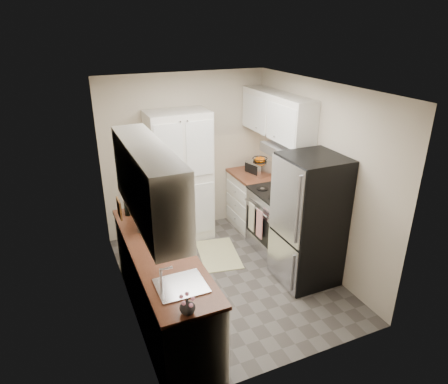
% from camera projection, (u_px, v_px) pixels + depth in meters
% --- Properties ---
extents(ground, '(3.20, 3.20, 0.00)m').
position_uv_depth(ground, '(228.00, 277.00, 5.37)').
color(ground, '#56514C').
rests_on(ground, ground).
extents(room_shell, '(2.64, 3.24, 2.52)m').
position_uv_depth(room_shell, '(227.00, 163.00, 4.71)').
color(room_shell, beige).
rests_on(room_shell, ground).
extents(pantry_cabinet, '(0.90, 0.55, 2.00)m').
position_uv_depth(pantry_cabinet, '(180.00, 177.00, 6.01)').
color(pantry_cabinet, silver).
rests_on(pantry_cabinet, ground).
extents(base_cabinet_left, '(0.60, 2.30, 0.88)m').
position_uv_depth(base_cabinet_left, '(163.00, 286.00, 4.47)').
color(base_cabinet_left, silver).
rests_on(base_cabinet_left, ground).
extents(countertop_left, '(0.63, 2.33, 0.04)m').
position_uv_depth(countertop_left, '(160.00, 250.00, 4.29)').
color(countertop_left, brown).
rests_on(countertop_left, base_cabinet_left).
extents(base_cabinet_right, '(0.60, 0.80, 0.88)m').
position_uv_depth(base_cabinet_right, '(253.00, 201.00, 6.56)').
color(base_cabinet_right, silver).
rests_on(base_cabinet_right, ground).
extents(countertop_right, '(0.63, 0.83, 0.04)m').
position_uv_depth(countertop_right, '(254.00, 175.00, 6.38)').
color(countertop_right, brown).
rests_on(countertop_right, base_cabinet_right).
extents(electric_range, '(0.71, 0.78, 1.13)m').
position_uv_depth(electric_range, '(277.00, 220.00, 5.87)').
color(electric_range, '#B7B7BC').
rests_on(electric_range, ground).
extents(refrigerator, '(0.70, 0.72, 1.70)m').
position_uv_depth(refrigerator, '(309.00, 221.00, 5.04)').
color(refrigerator, '#B7B7BC').
rests_on(refrigerator, ground).
extents(microwave, '(0.46, 0.55, 0.26)m').
position_uv_depth(microwave, '(153.00, 214.00, 4.76)').
color(microwave, silver).
rests_on(microwave, countertop_left).
extents(wine_bottle, '(0.09, 0.09, 0.34)m').
position_uv_depth(wine_bottle, '(127.00, 203.00, 4.96)').
color(wine_bottle, black).
rests_on(wine_bottle, countertop_left).
extents(flower_vase, '(0.18, 0.18, 0.14)m').
position_uv_depth(flower_vase, '(187.00, 306.00, 3.31)').
color(flower_vase, silver).
rests_on(flower_vase, countertop_left).
extents(cutting_board, '(0.07, 0.23, 0.29)m').
position_uv_depth(cutting_board, '(140.00, 200.00, 5.08)').
color(cutting_board, '#479C4E').
rests_on(cutting_board, countertop_left).
extents(toaster_oven, '(0.37, 0.43, 0.21)m').
position_uv_depth(toaster_oven, '(259.00, 168.00, 6.33)').
color(toaster_oven, silver).
rests_on(toaster_oven, countertop_right).
extents(fruit_basket, '(0.30, 0.30, 0.10)m').
position_uv_depth(fruit_basket, '(260.00, 159.00, 6.25)').
color(fruit_basket, orange).
rests_on(fruit_basket, toaster_oven).
extents(kitchen_mat, '(0.70, 0.96, 0.01)m').
position_uv_depth(kitchen_mat, '(218.00, 254.00, 5.87)').
color(kitchen_mat, beige).
rests_on(kitchen_mat, ground).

